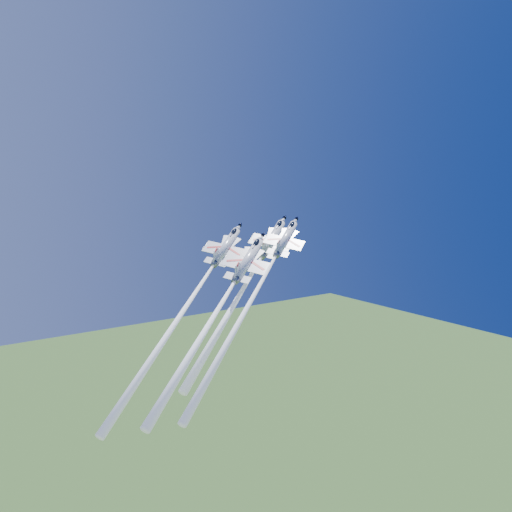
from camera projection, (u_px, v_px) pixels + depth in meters
jet_lead at (245, 286)px, 117.81m from camera, size 33.77×23.74×35.03m
jet_left at (187, 306)px, 111.38m from camera, size 36.30×25.73×38.43m
jet_right at (253, 297)px, 109.68m from camera, size 35.12×24.96×37.40m
jet_slot at (218, 310)px, 107.84m from camera, size 33.16×23.21×34.06m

